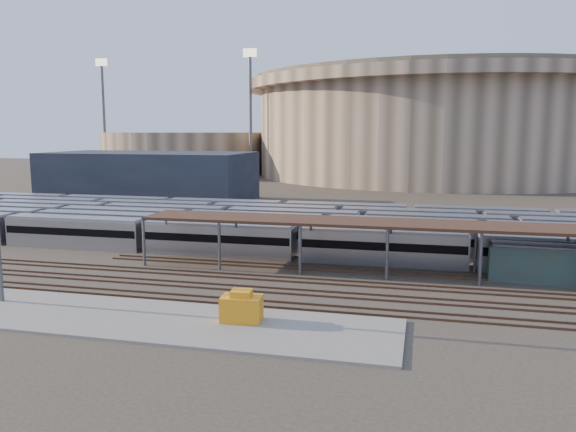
{
  "coord_description": "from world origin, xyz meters",
  "views": [
    {
      "loc": [
        20.88,
        -52.3,
        14.24
      ],
      "look_at": [
        5.29,
        12.0,
        4.29
      ],
      "focal_mm": 35.0,
      "sensor_mm": 36.0,
      "label": 1
    }
  ],
  "objects": [
    {
      "name": "subway_trains",
      "position": [
        1.72,
        18.5,
        1.8
      ],
      "size": [
        130.3,
        23.9,
        3.6
      ],
      "color": "#ADAEB2",
      "rests_on": "ground"
    },
    {
      "name": "floodlight_3",
      "position": [
        -10.0,
        160.0,
        20.65
      ],
      "size": [
        4.0,
        1.0,
        38.4
      ],
      "color": "#57575C",
      "rests_on": "ground"
    },
    {
      "name": "teal_boxcar",
      "position": [
        34.7,
        4.0,
        1.72
      ],
      "size": [
        14.88,
        3.7,
        3.44
      ],
      "primitive_type": "cube",
      "rotation": [
        0.0,
        0.0,
        -0.06
      ],
      "color": "#1F4B4E",
      "rests_on": "ground"
    },
    {
      "name": "apron",
      "position": [
        -5.0,
        -15.0,
        0.1
      ],
      "size": [
        50.0,
        9.0,
        0.2
      ],
      "primitive_type": "cube",
      "color": "gray",
      "rests_on": "ground"
    },
    {
      "name": "floodlight_0",
      "position": [
        -30.0,
        110.0,
        20.65
      ],
      "size": [
        4.0,
        1.0,
        38.4
      ],
      "color": "#57575C",
      "rests_on": "ground"
    },
    {
      "name": "secondary_arena",
      "position": [
        -60.0,
        130.0,
        7.0
      ],
      "size": [
        56.0,
        56.0,
        14.0
      ],
      "primitive_type": "cylinder",
      "color": "tan",
      "rests_on": "ground"
    },
    {
      "name": "empty_tracks",
      "position": [
        0.0,
        -5.0,
        0.09
      ],
      "size": [
        170.0,
        9.62,
        0.18
      ],
      "color": "#4C3323",
      "rests_on": "ground"
    },
    {
      "name": "floodlight_1",
      "position": [
        -85.0,
        120.0,
        20.65
      ],
      "size": [
        4.0,
        1.0,
        38.4
      ],
      "color": "#57575C",
      "rests_on": "ground"
    },
    {
      "name": "yellow_equipment",
      "position": [
        7.97,
        -13.8,
        1.14
      ],
      "size": [
        3.21,
        2.2,
        1.89
      ],
      "primitive_type": "cube",
      "rotation": [
        0.0,
        0.0,
        0.11
      ],
      "color": "orange",
      "rests_on": "apron"
    },
    {
      "name": "stadium",
      "position": [
        25.0,
        140.0,
        16.47
      ],
      "size": [
        124.0,
        124.0,
        32.5
      ],
      "color": "tan",
      "rests_on": "ground"
    },
    {
      "name": "ground",
      "position": [
        0.0,
        0.0,
        0.0
      ],
      "size": [
        420.0,
        420.0,
        0.0
      ],
      "primitive_type": "plane",
      "color": "#383026",
      "rests_on": "ground"
    },
    {
      "name": "inspection_shed",
      "position": [
        22.0,
        4.0,
        4.98
      ],
      "size": [
        60.3,
        6.0,
        5.3
      ],
      "color": "#57575C",
      "rests_on": "ground"
    },
    {
      "name": "service_building",
      "position": [
        -35.0,
        55.0,
        5.0
      ],
      "size": [
        42.0,
        20.0,
        10.0
      ],
      "primitive_type": "cube",
      "color": "#1E232D",
      "rests_on": "ground"
    }
  ]
}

